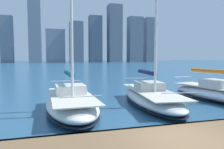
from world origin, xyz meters
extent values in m
cube|color=brown|center=(0.00, 0.00, 0.55)|extent=(28.00, 2.80, 0.10)
cube|color=#473828|center=(0.00, -1.32, 0.55)|extent=(28.00, 0.16, 0.10)
cylinder|color=#473828|center=(0.00, -1.15, 0.25)|extent=(0.28, 0.28, 0.50)
cube|color=slate|center=(-77.72, -166.66, 18.57)|extent=(6.99, 10.48, 37.13)
cube|color=slate|center=(-63.37, -160.91, 18.13)|extent=(11.43, 8.39, 36.26)
cube|color=slate|center=(-45.64, -159.77, 22.20)|extent=(10.20, 9.88, 44.40)
cube|color=slate|center=(-30.41, -160.67, 17.71)|extent=(9.49, 7.96, 35.42)
cube|color=slate|center=(-15.38, -157.48, 14.93)|extent=(9.35, 10.29, 29.86)
cube|color=gray|center=(-0.41, -158.90, 12.02)|extent=(13.42, 6.78, 24.03)
cube|color=gray|center=(13.22, -154.54, 22.58)|extent=(8.29, 8.28, 45.16)
cube|color=slate|center=(31.61, -158.53, 15.94)|extent=(7.87, 6.97, 31.88)
ellipsoid|color=white|center=(-8.12, -6.89, 0.48)|extent=(3.93, 9.47, 0.97)
ellipsoid|color=black|center=(-8.12, -6.89, 0.22)|extent=(3.95, 9.51, 0.10)
cube|color=beige|center=(-8.12, -6.89, 1.00)|extent=(3.30, 8.31, 0.06)
cube|color=silver|center=(-8.04, -7.43, 1.30)|extent=(1.84, 2.23, 0.55)
cylinder|color=silver|center=(-7.93, -8.11, 2.08)|extent=(0.69, 3.83, 0.12)
cylinder|color=orange|center=(-7.93, -8.11, 2.20)|extent=(0.85, 3.56, 0.32)
cylinder|color=silver|center=(-7.50, -10.97, 1.52)|extent=(1.93, 0.33, 0.04)
ellipsoid|color=silver|center=(-2.62, -7.33, 0.46)|extent=(3.94, 9.23, 0.93)
ellipsoid|color=black|center=(-2.62, -7.33, 0.21)|extent=(3.96, 9.27, 0.10)
cube|color=beige|center=(-2.62, -7.33, 0.96)|extent=(3.30, 8.10, 0.06)
cube|color=silver|center=(-2.68, -7.86, 1.26)|extent=(1.93, 2.17, 0.55)
cylinder|color=silver|center=(-2.53, -6.67, 6.45)|extent=(0.16, 0.16, 10.93)
cylinder|color=silver|center=(-2.77, -8.53, 2.04)|extent=(0.59, 3.74, 0.12)
cylinder|color=navy|center=(-2.77, -8.53, 2.16)|extent=(0.75, 3.47, 0.32)
cylinder|color=silver|center=(-2.10, -3.25, 1.48)|extent=(1.83, 0.27, 0.04)
cylinder|color=silver|center=(-3.12, -11.32, 1.48)|extent=(2.11, 0.31, 0.04)
ellipsoid|color=white|center=(2.88, -6.51, 0.50)|extent=(3.00, 7.53, 1.01)
ellipsoid|color=black|center=(2.88, -6.51, 0.23)|extent=(3.02, 7.57, 0.10)
cube|color=beige|center=(2.88, -6.51, 1.04)|extent=(2.47, 6.62, 0.06)
cube|color=silver|center=(2.89, -6.96, 1.34)|extent=(1.73, 1.68, 0.55)
cylinder|color=silver|center=(2.86, -5.95, 5.58)|extent=(0.16, 0.16, 9.02)
cylinder|color=silver|center=(2.90, -7.52, 2.12)|extent=(0.19, 3.14, 0.12)
cylinder|color=#19606B|center=(2.90, -7.52, 2.24)|extent=(0.39, 2.89, 0.32)
cylinder|color=silver|center=(2.80, -3.08, 1.56)|extent=(1.84, 0.08, 0.04)
cylinder|color=silver|center=(2.96, -9.87, 1.56)|extent=(2.12, 0.09, 0.04)
camera|label=1|loc=(4.05, 6.11, 3.19)|focal=35.00mm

